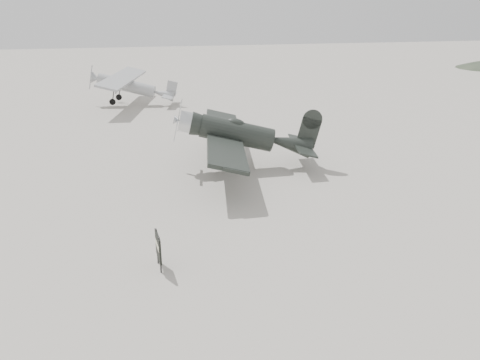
# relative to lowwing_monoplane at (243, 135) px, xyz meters

# --- Properties ---
(ground) EXTENTS (160.00, 160.00, 0.00)m
(ground) POSITION_rel_lowwing_monoplane_xyz_m (-0.28, -7.62, -1.86)
(ground) COLOR gray
(ground) RESTS_ON ground
(lowwing_monoplane) EXTENTS (7.84, 10.95, 3.52)m
(lowwing_monoplane) POSITION_rel_lowwing_monoplane_xyz_m (0.00, 0.00, 0.00)
(lowwing_monoplane) COLOR black
(lowwing_monoplane) RESTS_ON ground
(highwing_monoplane) EXTENTS (7.56, 10.56, 2.98)m
(highwing_monoplane) POSITION_rel_lowwing_monoplane_xyz_m (-6.28, 18.02, 0.01)
(highwing_monoplane) COLOR #989A9D
(highwing_monoplane) RESTS_ON ground
(sign_board) EXTENTS (0.17, 0.94, 1.36)m
(sign_board) POSITION_rel_lowwing_monoplane_xyz_m (-5.00, -9.62, -1.05)
(sign_board) COLOR #333333
(sign_board) RESTS_ON ground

